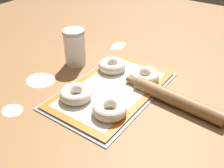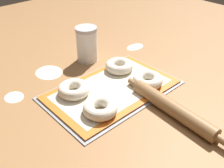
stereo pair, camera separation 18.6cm
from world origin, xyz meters
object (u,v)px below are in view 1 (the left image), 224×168
object	(u,v)px
flour_canister	(75,47)
baking_tray	(112,90)
bagel_front_left	(110,109)
bagel_front_right	(145,76)
bagel_back_right	(112,66)
bagel_back_left	(76,94)
rolling_pin	(177,100)

from	to	relation	value
flour_canister	baking_tray	bearing A→B (deg)	-107.89
bagel_front_left	bagel_front_right	xyz separation A→B (m)	(0.26, 0.01, 0.00)
bagel_front_right	bagel_back_right	bearing A→B (deg)	92.36
baking_tray	bagel_back_left	bearing A→B (deg)	151.61
baking_tray	bagel_back_left	size ratio (longest dim) A/B	4.29
bagel_front_right	flour_canister	size ratio (longest dim) A/B	0.74
baking_tray	bagel_front_right	world-z (taller)	bagel_front_right
baking_tray	flour_canister	bearing A→B (deg)	72.11
bagel_back_left	flour_canister	distance (m)	0.30
bagel_front_right	bagel_back_left	world-z (taller)	same
baking_tray	bagel_front_left	xyz separation A→B (m)	(-0.13, -0.08, 0.03)
bagel_front_right	bagel_back_right	distance (m)	0.16
bagel_front_right	flour_canister	bearing A→B (deg)	96.70
bagel_front_left	flour_canister	bearing A→B (deg)	58.19
baking_tray	bagel_back_left	distance (m)	0.15
bagel_front_right	rolling_pin	xyz separation A→B (m)	(-0.07, -0.17, -0.01)
bagel_back_right	flour_canister	size ratio (longest dim) A/B	0.74
bagel_front_left	rolling_pin	size ratio (longest dim) A/B	0.27
baking_tray	bagel_back_right	bearing A→B (deg)	34.95
baking_tray	flour_canister	size ratio (longest dim) A/B	3.18
bagel_back_left	bagel_back_right	size ratio (longest dim) A/B	1.00
baking_tray	bagel_front_right	bearing A→B (deg)	-30.59
bagel_front_right	baking_tray	bearing A→B (deg)	149.41
bagel_front_right	bagel_back_right	xyz separation A→B (m)	(-0.01, 0.16, 0.00)
bagel_back_right	flour_canister	bearing A→B (deg)	100.40
baking_tray	flour_canister	distance (m)	0.29
baking_tray	rolling_pin	xyz separation A→B (m)	(0.06, -0.25, 0.02)
bagel_back_left	flour_canister	bearing A→B (deg)	41.93
bagel_front_left	bagel_back_left	bearing A→B (deg)	90.39
bagel_front_left	bagel_front_right	world-z (taller)	same
bagel_back_left	bagel_back_right	world-z (taller)	same
bagel_front_left	bagel_back_left	xyz separation A→B (m)	(-0.00, 0.16, 0.00)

